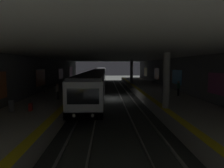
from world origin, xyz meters
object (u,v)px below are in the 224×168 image
Objects in this scene: person_walking_mid at (178,88)px; suitcase_rolling at (31,107)px; bench_left_mid at (166,85)px; pillar_far at (132,72)px; backpack_on_floor at (76,86)px; trash_bin at (12,106)px; metro_train at (99,77)px; bench_left_far at (153,81)px; pillar_near at (166,81)px; bench_right_mid at (64,81)px; person_standing_far at (74,83)px; person_waiting_near at (58,91)px; bench_right_near at (45,88)px.

person_walking_mid reaches higher than suitcase_rolling.
pillar_far is at bearing 25.96° from bench_left_mid.
backpack_on_floor is 0.47× the size of trash_bin.
bench_left_far is at bearing -117.66° from metro_train.
pillar_near is at bearing -86.20° from suitcase_rolling.
bench_right_mid is 1.11× the size of person_standing_far.
trash_bin is (-22.46, -0.73, -0.10)m from bench_right_mid.
metro_train reaches higher than person_walking_mid.
person_waiting_near is 1.83× the size of suitcase_rolling.
bench_right_near is 11.58m from bench_right_mid.
bench_left_far is at bearing -64.48° from person_standing_far.
trash_bin is at bearing 115.48° from person_walking_mid.
pillar_near is at bearing 169.06° from bench_left_far.
bench_right_mid reaches higher than trash_bin.
person_standing_far is at bearing 125.82° from pillar_far.
bench_left_mid is (-8.60, -4.18, -1.75)m from pillar_far.
bench_right_mid is 22.34m from suitcase_rolling.
pillar_near is at bearing -149.09° from bench_right_mid.
pillar_near reaches higher than bench_right_mid.
bench_right_near is (-12.12, 12.88, -1.75)m from pillar_far.
person_standing_far is at bearing 84.18° from bench_left_mid.
bench_left_far is at bearing -89.59° from bench_right_mid.
pillar_near reaches higher than metro_train.
metro_train is 65.98× the size of suitcase_rolling.
person_standing_far is at bearing 172.09° from backpack_on_floor.
bench_right_mid is (11.58, 0.00, 0.00)m from bench_right_near.
bench_right_mid is 4.25× the size of backpack_on_floor.
metro_train is 34.85× the size of bench_left_mid.
bench_left_mid is 4.25× the size of backpack_on_floor.
suitcase_rolling is (-15.63, 0.89, -0.52)m from person_standing_far.
suitcase_rolling is at bearing 170.77° from person_waiting_near.
person_walking_mid is at bearing -64.52° from trash_bin.
trash_bin is (-15.85, 2.23, -0.40)m from person_standing_far.
metro_train is at bearing 13.51° from pillar_near.
bench_right_near is at bearing 78.09° from person_walking_mid.
suitcase_rolling is (-14.19, 14.99, -0.22)m from bench_left_mid.
backpack_on_floor is (-5.42, -3.13, -0.32)m from bench_right_mid.
trash_bin is at bearing 131.41° from bench_left_mid.
pillar_far is 8.46m from metro_train.
person_standing_far is (1.44, 14.10, 0.30)m from bench_left_mid.
person_waiting_near is (4.46, 9.97, -1.38)m from pillar_near.
person_standing_far is at bearing -30.87° from bench_right_near.
bench_right_mid is (8.05, 17.07, 0.00)m from bench_left_mid.
backpack_on_floor is (16.10, 9.75, -2.08)m from pillar_near.
bench_left_mid is at bearing -100.69° from backpack_on_floor.
bench_left_mid is 17.43m from bench_right_near.
bench_left_mid is 14.19m from backpack_on_floor.
bench_right_near is 16.70m from person_walking_mid.
person_waiting_near is 1.93× the size of trash_bin.
pillar_near reaches higher than suitcase_rolling.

